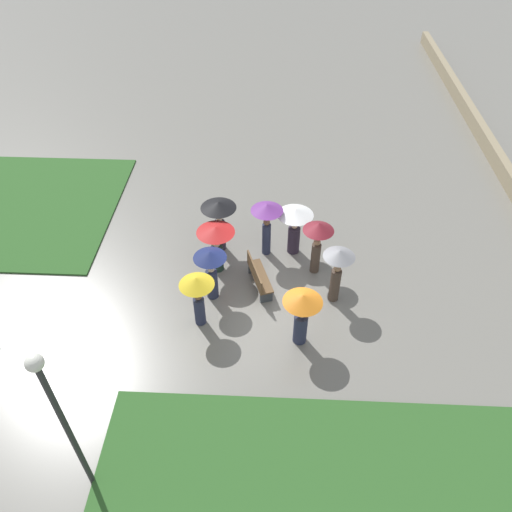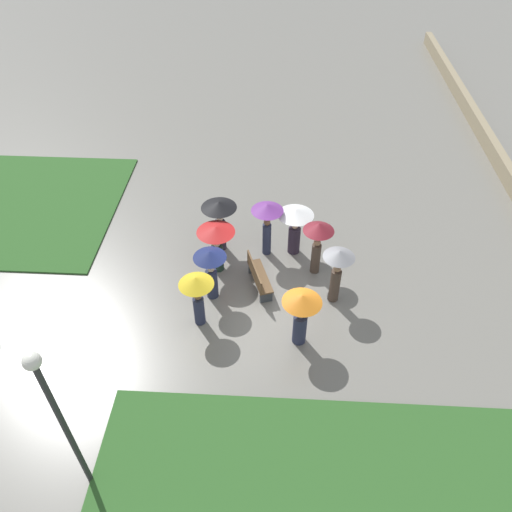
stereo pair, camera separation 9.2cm
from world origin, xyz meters
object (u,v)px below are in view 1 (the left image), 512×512
lamp_post (58,411)px  crowd_person_purple (267,217)px  crowd_person_navy (211,267)px  crowd_person_black (219,215)px  crowd_person_maroon (318,236)px  crowd_person_white (295,222)px  crowd_person_orange (302,309)px  crowd_person_grey (338,265)px  park_bench (258,276)px  crowd_person_yellow (197,290)px  crowd_person_red (216,240)px

lamp_post → crowd_person_purple: (7.78, -3.60, -1.38)m
crowd_person_navy → crowd_person_black: 2.22m
crowd_person_navy → crowd_person_maroon: (1.26, -3.12, 0.22)m
crowd_person_navy → crowd_person_white: (2.18, -2.45, 0.03)m
crowd_person_orange → crowd_person_grey: size_ratio=0.94×
crowd_person_black → park_bench: bearing=-138.0°
crowd_person_yellow → crowd_person_black: bearing=-155.2°
crowd_person_navy → crowd_person_black: (2.21, -0.02, 0.18)m
crowd_person_orange → crowd_person_maroon: bearing=13.4°
crowd_person_orange → crowd_person_grey: crowd_person_grey is taller
park_bench → crowd_person_yellow: size_ratio=0.88×
crowd_person_grey → crowd_person_white: bearing=14.6°
crowd_person_purple → crowd_person_grey: 2.90m
crowd_person_maroon → crowd_person_black: 3.25m
lamp_post → crowd_person_orange: (4.13, -4.64, -1.60)m
park_bench → crowd_person_maroon: crowd_person_maroon is taller
crowd_person_yellow → crowd_person_black: 3.28m
crowd_person_purple → crowd_person_yellow: 3.61m
crowd_person_red → crowd_person_yellow: 2.27m
crowd_person_maroon → crowd_person_yellow: bearing=-91.8°
crowd_person_red → crowd_person_purple: (0.87, -1.52, 0.27)m
crowd_person_grey → crowd_person_orange: bearing=132.8°
lamp_post → crowd_person_navy: 6.29m
crowd_person_purple → crowd_person_yellow: (-3.12, 1.79, -0.18)m
crowd_person_white → park_bench: bearing=39.9°
crowd_person_orange → crowd_person_black: crowd_person_black is taller
crowd_person_navy → crowd_person_maroon: crowd_person_maroon is taller
park_bench → crowd_person_yellow: 2.35m
lamp_post → crowd_person_yellow: bearing=-21.2°
crowd_person_maroon → crowd_person_purple: bearing=-153.6°
crowd_person_navy → crowd_person_purple: bearing=-146.9°
park_bench → crowd_person_orange: (-2.03, -1.24, 0.82)m
crowd_person_orange → crowd_person_purple: crowd_person_purple is taller
crowd_person_maroon → crowd_person_black: size_ratio=1.01×
park_bench → crowd_person_red: size_ratio=0.92×
crowd_person_maroon → crowd_person_orange: size_ratio=1.06×
crowd_person_maroon → crowd_person_white: bearing=179.7°
crowd_person_red → crowd_person_white: 2.61m
park_bench → crowd_person_black: 2.40m
crowd_person_red → crowd_person_black: crowd_person_black is taller
crowd_person_orange → crowd_person_yellow: crowd_person_orange is taller
crowd_person_maroon → crowd_person_orange: (-2.84, 0.53, -0.15)m
lamp_post → crowd_person_grey: 8.24m
lamp_post → crowd_person_white: (7.90, -4.50, -1.64)m
park_bench → crowd_person_purple: crowd_person_purple is taller
crowd_person_navy → crowd_person_red: (1.19, -0.03, 0.02)m
crowd_person_navy → crowd_person_red: 1.19m
crowd_person_maroon → lamp_post: bearing=-72.9°
crowd_person_white → crowd_person_black: 2.43m
crowd_person_black → crowd_person_orange: bearing=-140.9°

